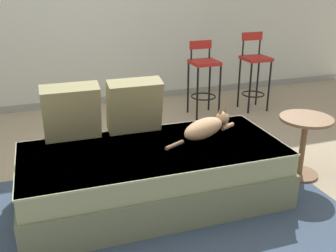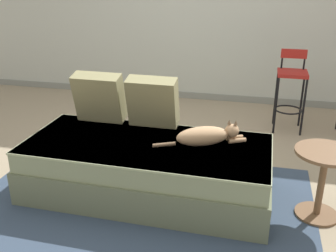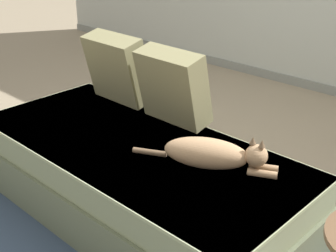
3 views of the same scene
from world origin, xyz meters
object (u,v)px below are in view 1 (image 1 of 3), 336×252
Objects in this scene: bar_stool_near_window at (204,73)px; bar_stool_by_doorway at (254,68)px; couch at (154,175)px; throw_pillow_corner at (71,112)px; side_table at (304,138)px; throw_pillow_middle at (134,106)px; cat at (206,127)px.

bar_stool_near_window is 0.70m from bar_stool_by_doorway.
throw_pillow_corner reaches higher than couch.
couch is 4.39× the size of throw_pillow_corner.
side_table reaches higher than couch.
bar_stool_near_window is (1.17, 1.72, 0.31)m from couch.
couch is 3.68× the size of side_table.
bar_stool_by_doorway reaches higher than bar_stool_near_window.
throw_pillow_corner is (-0.54, 0.36, 0.45)m from couch.
throw_pillow_corner reaches higher than side_table.
throw_pillow_corner is at bearing -141.52° from bar_stool_near_window.
couch is at bearing -124.35° from bar_stool_near_window.
throw_pillow_middle is 0.50× the size of bar_stool_near_window.
throw_pillow_middle is 0.83× the size of side_table.
bar_stool_near_window reaches higher than side_table.
throw_pillow_corner is 0.84× the size of side_table.
throw_pillow_corner is at bearing 179.26° from throw_pillow_middle.
throw_pillow_middle is 2.36m from bar_stool_by_doorway.
throw_pillow_middle is 0.46× the size of bar_stool_by_doorway.
side_table is (1.33, -0.02, 0.12)m from couch.
bar_stool_by_doorway reaches higher than cat.
bar_stool_near_window is 0.93× the size of bar_stool_by_doorway.
couch is 0.57m from throw_pillow_middle.
bar_stool_by_doorway reaches higher than side_table.
throw_pillow_corner is 2.78m from bar_stool_by_doorway.
bar_stool_by_doorway is 1.83m from side_table.
cat is at bearing -15.52° from throw_pillow_corner.
bar_stool_by_doorway is 1.80× the size of side_table.
bar_stool_by_doorway is at bearing 35.43° from throw_pillow_middle.
side_table is at bearing -14.99° from throw_pillow_middle.
cat is (0.51, -0.27, -0.15)m from throw_pillow_middle.
throw_pillow_middle is 0.64× the size of cat.
bar_stool_by_doorway is at bearing 49.18° from cat.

